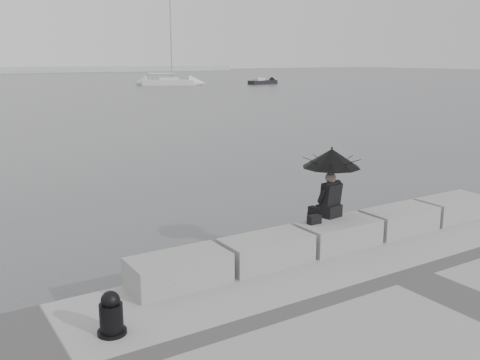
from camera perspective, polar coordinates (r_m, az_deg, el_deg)
ground at (r=11.07m, az=8.72°, el=-8.77°), size 360.00×360.00×0.00m
stone_block_far_left at (r=8.68m, az=-6.55°, el=-9.58°), size 1.60×0.80×0.50m
stone_block_left at (r=9.48m, az=2.81°, el=-7.53°), size 1.60×0.80×0.50m
stone_block_centre at (r=10.50m, az=10.47°, el=-5.68°), size 1.60×0.80×0.50m
stone_block_right at (r=11.68m, az=16.64°, el=-4.11°), size 1.60×0.80×0.50m
stone_block_far_right at (r=12.97m, az=21.62°, el=-2.81°), size 1.60×0.80×0.50m
seated_person at (r=10.49m, az=9.75°, el=1.39°), size 1.14×1.14×1.39m
bag at (r=10.20m, az=7.93°, el=-4.20°), size 0.25×0.14×0.16m
mooring_bollard at (r=7.40m, az=-13.57°, el=-13.97°), size 0.39×0.39×0.61m
sailboat_right at (r=83.72m, az=-7.59°, el=10.34°), size 7.85×6.14×12.90m
small_motorboat at (r=86.93m, az=2.44°, el=10.39°), size 5.19×2.24×1.10m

